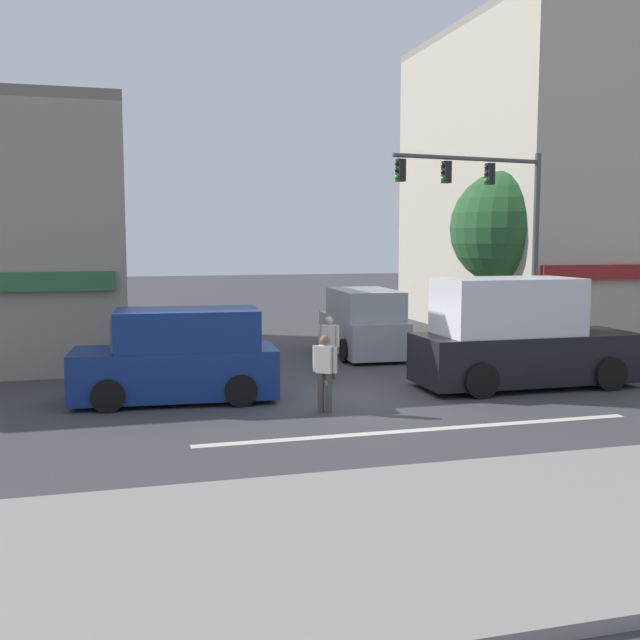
{
  "coord_description": "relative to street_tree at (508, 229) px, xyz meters",
  "views": [
    {
      "loc": [
        -5.73,
        -16.71,
        3.7
      ],
      "look_at": [
        -0.58,
        2.0,
        1.6
      ],
      "focal_mm": 42.0,
      "sensor_mm": 36.0,
      "label": 1
    }
  ],
  "objects": [
    {
      "name": "utility_pole_near_left",
      "position": [
        -15.33,
        -1.75,
        -0.01
      ],
      "size": [
        1.4,
        0.22,
        7.82
      ],
      "color": "brown",
      "rests_on": "ground"
    },
    {
      "name": "pedestrian_far_side",
      "position": [
        -9.35,
        -9.01,
        -3.12
      ],
      "size": [
        0.45,
        0.4,
        1.67
      ],
      "color": "#4C4742",
      "rests_on": "ground"
    },
    {
      "name": "street_tree",
      "position": [
        0.0,
        0.0,
        0.0
      ],
      "size": [
        4.13,
        4.13,
        6.15
      ],
      "color": "#4C3823",
      "rests_on": "ground"
    },
    {
      "name": "lane_marking_stripe",
      "position": [
        -7.91,
        -10.97,
        -4.07
      ],
      "size": [
        9.0,
        0.24,
        0.01
      ],
      "primitive_type": "cube",
      "color": "silver",
      "rests_on": "ground"
    },
    {
      "name": "pedestrian_mid_crossing",
      "position": [
        -8.19,
        -5.29,
        -3.12
      ],
      "size": [
        0.51,
        0.37,
        1.67
      ],
      "color": "#333338",
      "rests_on": "ground"
    },
    {
      "name": "sidewalk_curb",
      "position": [
        -7.91,
        -15.97,
        -3.99
      ],
      "size": [
        40.0,
        5.0,
        0.16
      ],
      "primitive_type": "cube",
      "color": "gray",
      "rests_on": "ground"
    },
    {
      "name": "box_truck_crossing_center",
      "position": [
        -3.92,
        -7.64,
        -2.82
      ],
      "size": [
        5.62,
        2.27,
        2.75
      ],
      "color": "black",
      "rests_on": "ground"
    },
    {
      "name": "traffic_light_mast",
      "position": [
        -2.86,
        -4.59,
        0.23
      ],
      "size": [
        4.86,
        0.8,
        6.2
      ],
      "color": "#47474C",
      "rests_on": "ground"
    },
    {
      "name": "building_right_corner",
      "position": [
        5.12,
        3.52,
        2.01
      ],
      "size": [
        11.12,
        12.19,
        12.17
      ],
      "color": "#B7AD99",
      "rests_on": "ground"
    },
    {
      "name": "ground_plane",
      "position": [
        -7.91,
        -7.47,
        -4.07
      ],
      "size": [
        120.0,
        120.0,
        0.0
      ],
      "primitive_type": "plane",
      "color": "#3D3D3F"
    },
    {
      "name": "van_approaching_near",
      "position": [
        -12.26,
        -7.0,
        -3.07
      ],
      "size": [
        4.72,
        2.3,
        2.11
      ],
      "color": "navy",
      "rests_on": "ground"
    },
    {
      "name": "utility_pole_far_right",
      "position": [
        0.52,
        2.17,
        -0.04
      ],
      "size": [
        1.4,
        0.22,
        7.76
      ],
      "color": "brown",
      "rests_on": "ground"
    },
    {
      "name": "van_parked_curbside",
      "position": [
        -5.99,
        -1.59,
        -3.07
      ],
      "size": [
        2.24,
        4.7,
        2.11
      ],
      "color": "#999EA3",
      "rests_on": "ground"
    }
  ]
}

